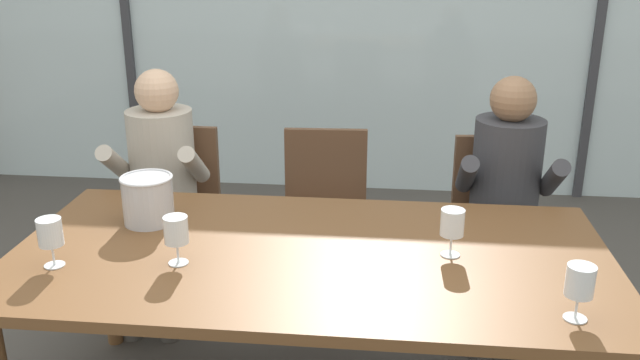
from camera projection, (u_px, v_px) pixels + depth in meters
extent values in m
plane|color=#4C4742|center=(333.00, 294.00, 3.62)|extent=(14.00, 14.00, 0.00)
cube|color=silver|center=(355.00, 12.00, 4.75)|extent=(7.35, 0.03, 2.60)
cube|color=#38383D|center=(126.00, 10.00, 4.89)|extent=(0.06, 0.06, 2.60)
cube|color=#38383D|center=(601.00, 15.00, 4.56)|extent=(0.06, 0.06, 2.60)
cube|color=#568942|center=(374.00, 7.00, 9.08)|extent=(13.35, 2.40, 1.85)
cube|color=brown|center=(310.00, 257.00, 2.45)|extent=(2.15, 1.08, 0.04)
cylinder|color=brown|center=(108.00, 276.00, 3.08)|extent=(0.07, 0.07, 0.68)
cylinder|color=brown|center=(550.00, 299.00, 2.88)|extent=(0.07, 0.07, 0.68)
cube|color=brown|center=(169.00, 220.00, 3.41)|extent=(0.45, 0.45, 0.03)
cube|color=brown|center=(179.00, 165.00, 3.52)|extent=(0.42, 0.05, 0.42)
cylinder|color=brown|center=(123.00, 277.00, 3.33)|extent=(0.04, 0.04, 0.44)
cylinder|color=brown|center=(198.00, 281.00, 3.29)|extent=(0.04, 0.04, 0.44)
cylinder|color=brown|center=(151.00, 244.00, 3.69)|extent=(0.04, 0.04, 0.44)
cylinder|color=brown|center=(219.00, 248.00, 3.64)|extent=(0.04, 0.04, 0.44)
cube|color=brown|center=(324.00, 224.00, 3.35)|extent=(0.46, 0.46, 0.03)
cube|color=brown|center=(326.00, 169.00, 3.47)|extent=(0.42, 0.06, 0.42)
cylinder|color=brown|center=(282.00, 284.00, 3.26)|extent=(0.04, 0.04, 0.44)
cylinder|color=brown|center=(361.00, 286.00, 3.24)|extent=(0.04, 0.04, 0.44)
cylinder|color=brown|center=(290.00, 250.00, 3.62)|extent=(0.04, 0.04, 0.44)
cylinder|color=brown|center=(361.00, 252.00, 3.60)|extent=(0.04, 0.04, 0.44)
cube|color=brown|center=(502.00, 234.00, 3.24)|extent=(0.49, 0.49, 0.03)
cube|color=brown|center=(496.00, 177.00, 3.35)|extent=(0.42, 0.08, 0.42)
cylinder|color=brown|center=(467.00, 298.00, 3.14)|extent=(0.04, 0.04, 0.44)
cylinder|color=brown|center=(549.00, 297.00, 3.14)|extent=(0.04, 0.04, 0.44)
cylinder|color=brown|center=(451.00, 261.00, 3.50)|extent=(0.04, 0.04, 0.44)
cylinder|color=brown|center=(525.00, 261.00, 3.50)|extent=(0.04, 0.04, 0.44)
cylinder|color=#B7AD9E|center=(162.00, 162.00, 3.35)|extent=(0.34, 0.34, 0.52)
sphere|color=#DBAD89|center=(157.00, 91.00, 3.23)|extent=(0.21, 0.21, 0.21)
cube|color=#47423D|center=(137.00, 226.00, 3.25)|extent=(0.15, 0.41, 0.13)
cube|color=#47423D|center=(174.00, 227.00, 3.25)|extent=(0.15, 0.41, 0.13)
cylinder|color=#47423D|center=(128.00, 293.00, 3.15)|extent=(0.10, 0.10, 0.47)
cylinder|color=#47423D|center=(167.00, 294.00, 3.14)|extent=(0.10, 0.10, 0.47)
cylinder|color=#B7AD9E|center=(116.00, 164.00, 3.24)|extent=(0.10, 0.33, 0.26)
cylinder|color=#B7AD9E|center=(194.00, 165.00, 3.22)|extent=(0.10, 0.33, 0.26)
cylinder|color=#38383D|center=(506.00, 173.00, 3.19)|extent=(0.33, 0.33, 0.52)
sphere|color=#936B4C|center=(513.00, 99.00, 3.07)|extent=(0.21, 0.21, 0.21)
cube|color=#47423D|center=(486.00, 240.00, 3.10)|extent=(0.14, 0.40, 0.13)
cube|color=#47423D|center=(526.00, 243.00, 3.07)|extent=(0.14, 0.40, 0.13)
cylinder|color=#47423D|center=(485.00, 312.00, 3.00)|extent=(0.10, 0.10, 0.47)
cylinder|color=#47423D|center=(527.00, 315.00, 2.97)|extent=(0.10, 0.10, 0.47)
cylinder|color=#38383D|center=(467.00, 175.00, 3.09)|extent=(0.09, 0.33, 0.26)
cylinder|color=#38383D|center=(553.00, 178.00, 3.04)|extent=(0.09, 0.33, 0.26)
cylinder|color=#B7B7BC|center=(148.00, 200.00, 2.67)|extent=(0.20, 0.20, 0.19)
torus|color=silver|center=(146.00, 178.00, 2.63)|extent=(0.21, 0.21, 0.01)
cylinder|color=silver|center=(575.00, 318.00, 2.01)|extent=(0.07, 0.07, 0.00)
cylinder|color=silver|center=(577.00, 306.00, 2.00)|extent=(0.01, 0.01, 0.07)
cylinder|color=silver|center=(580.00, 281.00, 1.97)|extent=(0.08, 0.08, 0.09)
cylinder|color=#560C1E|center=(579.00, 289.00, 1.98)|extent=(0.07, 0.07, 0.04)
cylinder|color=silver|center=(450.00, 255.00, 2.41)|extent=(0.07, 0.07, 0.00)
cylinder|color=silver|center=(451.00, 244.00, 2.40)|extent=(0.01, 0.01, 0.07)
cylinder|color=silver|center=(452.00, 222.00, 2.37)|extent=(0.08, 0.08, 0.09)
cylinder|color=#E0D184|center=(452.00, 229.00, 2.38)|extent=(0.07, 0.07, 0.04)
cylinder|color=silver|center=(55.00, 265.00, 2.34)|extent=(0.07, 0.07, 0.00)
cylinder|color=silver|center=(53.00, 255.00, 2.32)|extent=(0.01, 0.01, 0.07)
cylinder|color=silver|center=(50.00, 232.00, 2.29)|extent=(0.08, 0.08, 0.09)
cylinder|color=maroon|center=(51.00, 239.00, 2.30)|extent=(0.07, 0.07, 0.04)
cylinder|color=silver|center=(179.00, 263.00, 2.35)|extent=(0.07, 0.07, 0.00)
cylinder|color=silver|center=(178.00, 252.00, 2.34)|extent=(0.01, 0.01, 0.07)
cylinder|color=silver|center=(176.00, 230.00, 2.31)|extent=(0.08, 0.08, 0.09)
cylinder|color=#560C1E|center=(177.00, 237.00, 2.32)|extent=(0.07, 0.07, 0.04)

